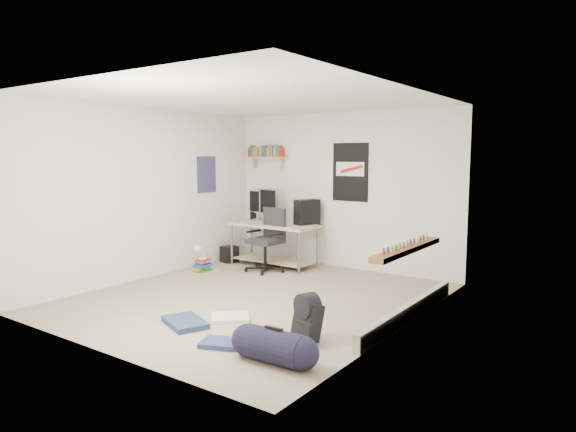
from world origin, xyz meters
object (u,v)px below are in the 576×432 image
Objects in this scene: backpack at (307,321)px; book_stack at (203,263)px; office_chair at (265,240)px; desk at (274,244)px; duffel_bag at (274,347)px.

book_stack is at bearing 171.93° from backpack.
office_chair reaches higher than backpack.
office_chair is 2.76× the size of backpack.
backpack is 3.35m from book_stack.
backpack is at bearing -37.09° from office_chair.
desk is 1.21m from book_stack.
duffel_bag reaches higher than book_stack.
office_chair is 2.32× the size of book_stack.
book_stack is (-0.75, -0.63, -0.34)m from office_chair.
book_stack is at bearing -124.78° from desk.
backpack reaches higher than book_stack.
book_stack is (-2.97, 1.55, -0.05)m from backpack.
backpack is (2.34, -2.56, -0.16)m from desk.
backpack is 0.84× the size of book_stack.
office_chair reaches higher than duffel_bag.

